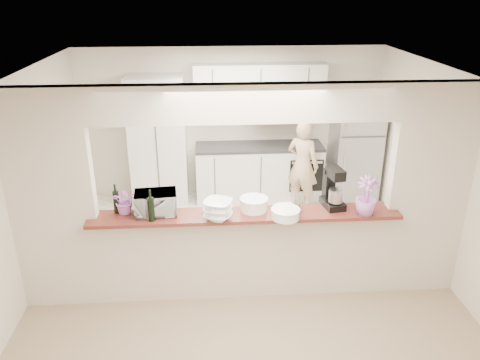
{
  "coord_description": "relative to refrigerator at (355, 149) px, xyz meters",
  "views": [
    {
      "loc": [
        -0.37,
        -4.6,
        3.41
      ],
      "look_at": [
        -0.03,
        0.3,
        1.34
      ],
      "focal_mm": 35.0,
      "sensor_mm": 36.0,
      "label": 1
    }
  ],
  "objects": [
    {
      "name": "floor",
      "position": [
        -2.05,
        -2.65,
        -0.85
      ],
      "size": [
        6.0,
        6.0,
        0.0
      ],
      "primitive_type": "plane",
      "color": "gray",
      "rests_on": "ground"
    },
    {
      "name": "tile_overlay",
      "position": [
        -2.05,
        -1.1,
        -0.84
      ],
      "size": [
        5.0,
        2.9,
        0.01
      ],
      "primitive_type": "cube",
      "color": "silver",
      "rests_on": "floor"
    },
    {
      "name": "partition",
      "position": [
        -2.05,
        -2.65,
        0.63
      ],
      "size": [
        5.0,
        0.15,
        2.5
      ],
      "color": "beige",
      "rests_on": "floor"
    },
    {
      "name": "bar_counter",
      "position": [
        -2.05,
        -2.65,
        -0.27
      ],
      "size": [
        3.4,
        0.38,
        1.09
      ],
      "color": "beige",
      "rests_on": "floor"
    },
    {
      "name": "kitchen_cabinets",
      "position": [
        -2.24,
        0.07,
        0.12
      ],
      "size": [
        3.15,
        0.62,
        2.25
      ],
      "color": "silver",
      "rests_on": "floor"
    },
    {
      "name": "refrigerator",
      "position": [
        0.0,
        0.0,
        0.0
      ],
      "size": [
        0.75,
        0.7,
        1.7
      ],
      "primitive_type": "cube",
      "color": "#A3A2A7",
      "rests_on": "floor"
    },
    {
      "name": "flower_left",
      "position": [
        -3.35,
        -2.6,
        0.39
      ],
      "size": [
        0.29,
        0.26,
        0.3
      ],
      "primitive_type": "imported",
      "rotation": [
        0.0,
        0.0,
        0.08
      ],
      "color": "pink",
      "rests_on": "bar_counter"
    },
    {
      "name": "wine_bottle_a",
      "position": [
        -3.45,
        -2.58,
        0.37
      ],
      "size": [
        0.07,
        0.07,
        0.34
      ],
      "color": "black",
      "rests_on": "bar_counter"
    },
    {
      "name": "wine_bottle_b",
      "position": [
        -3.05,
        -2.8,
        0.38
      ],
      "size": [
        0.07,
        0.07,
        0.35
      ],
      "color": "black",
      "rests_on": "bar_counter"
    },
    {
      "name": "toaster_oven",
      "position": [
        -3.02,
        -2.63,
        0.36
      ],
      "size": [
        0.47,
        0.34,
        0.25
      ],
      "primitive_type": "imported",
      "rotation": [
        0.0,
        0.0,
        0.09
      ],
      "color": "#BDBCC1",
      "rests_on": "bar_counter"
    },
    {
      "name": "serving_bowls",
      "position": [
        -2.35,
        -2.82,
        0.35
      ],
      "size": [
        0.38,
        0.38,
        0.21
      ],
      "primitive_type": "imported",
      "rotation": [
        0.0,
        0.0,
        -0.41
      ],
      "color": "white",
      "rests_on": "bar_counter"
    },
    {
      "name": "plate_stack_a",
      "position": [
        -1.95,
        -2.62,
        0.31
      ],
      "size": [
        0.31,
        0.31,
        0.14
      ],
      "color": "white",
      "rests_on": "bar_counter"
    },
    {
      "name": "plate_stack_b",
      "position": [
        -1.63,
        -2.84,
        0.29
      ],
      "size": [
        0.31,
        0.31,
        0.11
      ],
      "color": "white",
      "rests_on": "bar_counter"
    },
    {
      "name": "red_bowl",
      "position": [
        -1.87,
        -2.57,
        0.28
      ],
      "size": [
        0.15,
        0.15,
        0.07
      ],
      "primitive_type": "cylinder",
      "color": "maroon",
      "rests_on": "bar_counter"
    },
    {
      "name": "tan_bowl",
      "position": [
        -1.65,
        -2.68,
        0.28
      ],
      "size": [
        0.16,
        0.16,
        0.07
      ],
      "primitive_type": "cylinder",
      "color": "beige",
      "rests_on": "bar_counter"
    },
    {
      "name": "utensil_caddy",
      "position": [
        -1.53,
        -2.64,
        0.33
      ],
      "size": [
        0.23,
        0.13,
        0.21
      ],
      "color": "silver",
      "rests_on": "bar_counter"
    },
    {
      "name": "stand_mixer",
      "position": [
        -1.06,
        -2.58,
        0.45
      ],
      "size": [
        0.25,
        0.35,
        0.47
      ],
      "color": "black",
      "rests_on": "bar_counter"
    },
    {
      "name": "flower_right",
      "position": [
        -0.75,
        -2.8,
        0.45
      ],
      "size": [
        0.25,
        0.25,
        0.43
      ],
      "primitive_type": "imported",
      "rotation": [
        0.0,
        0.0,
        0.05
      ],
      "color": "#AD63B8",
      "rests_on": "bar_counter"
    },
    {
      "name": "person",
      "position": [
        -0.95,
        -0.38,
        -0.12
      ],
      "size": [
        0.64,
        0.6,
        1.46
      ],
      "primitive_type": "imported",
      "rotation": [
        0.0,
        0.0,
        2.51
      ],
      "color": "tan",
      "rests_on": "floor"
    }
  ]
}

